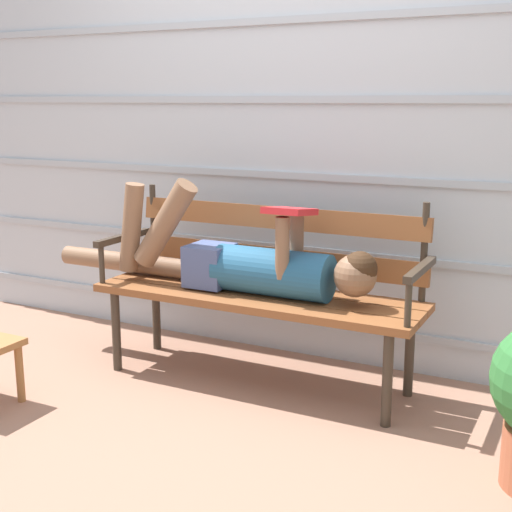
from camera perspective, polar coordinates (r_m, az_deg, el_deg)
ground_plane at (r=3.40m, az=-0.69°, el=-10.67°), size 12.00×12.00×0.00m
house_siding at (r=3.65m, az=3.53°, el=9.55°), size 4.48×0.08×2.30m
park_bench at (r=3.37m, az=0.52°, el=-1.98°), size 1.59×0.47×0.90m
reclining_person at (r=3.32m, az=-1.27°, el=-0.43°), size 1.79×0.25×0.53m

